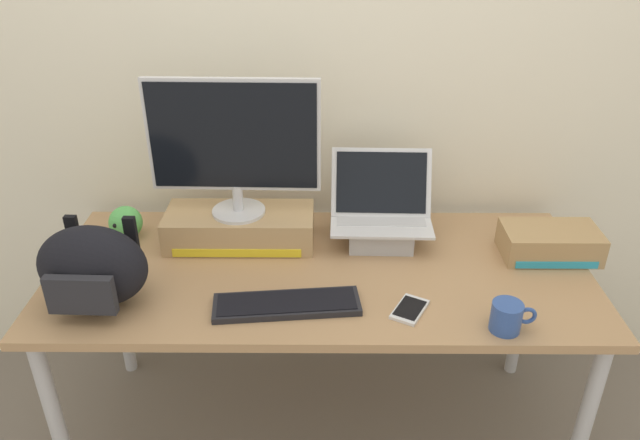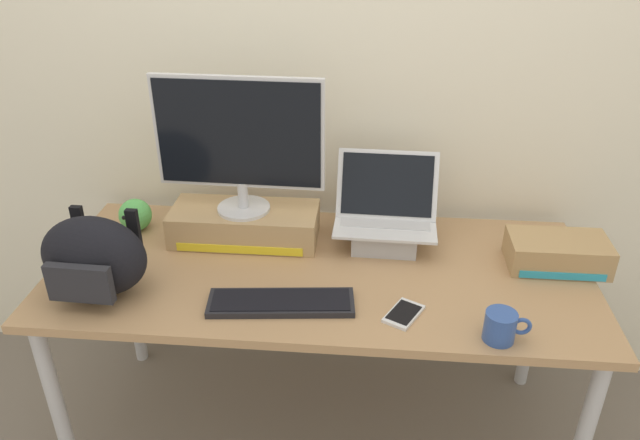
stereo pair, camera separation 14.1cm
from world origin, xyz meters
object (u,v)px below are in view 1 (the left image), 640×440
Objects in this scene: plush_toy at (126,222)px; cell_phone at (410,309)px; open_laptop at (380,223)px; messenger_backpack at (93,267)px; external_keyboard at (287,304)px; desktop_monitor at (234,144)px; toner_box_yellow at (240,227)px; toner_box_cyan at (550,242)px; coffee_mug at (507,317)px.

cell_phone is at bearing -24.11° from plush_toy.
open_laptop is 0.96m from messenger_backpack.
external_keyboard is at bearing -153.91° from cell_phone.
desktop_monitor reaches higher than open_laptop.
desktop_monitor reaches higher than cell_phone.
desktop_monitor is 1.72× the size of messenger_backpack.
open_laptop is 0.42m from cell_phone.
toner_box_yellow is at bearing -176.61° from open_laptop.
desktop_monitor is 0.77m from cell_phone.
desktop_monitor is 0.56m from external_keyboard.
cell_phone is at bearing -80.72° from open_laptop.
toner_box_yellow is 0.41m from plush_toy.
plush_toy is at bearing 176.72° from desktop_monitor.
toner_box_yellow is 0.43m from external_keyboard.
toner_box_yellow is at bearing 89.52° from desktop_monitor.
desktop_monitor is at bearing 172.61° from cell_phone.
open_laptop is 2.31× the size of cell_phone.
toner_box_cyan is (0.57, -0.10, -0.02)m from open_laptop.
desktop_monitor is 1.26× the size of external_keyboard.
toner_box_yellow is 1.14× the size of external_keyboard.
messenger_backpack is at bearing -154.91° from open_laptop.
toner_box_yellow is at bearing 175.63° from toner_box_cyan.
toner_box_cyan is at bearing -8.29° from open_laptop.
toner_box_yellow is 0.32m from desktop_monitor.
coffee_mug is at bearing -121.74° from toner_box_cyan.
external_keyboard is at bearing -160.96° from toner_box_cyan.
messenger_backpack is 2.54× the size of coffee_mug.
messenger_backpack reaches higher than toner_box_yellow.
desktop_monitor reaches higher than messenger_backpack.
open_laptop reaches higher than plush_toy.
toner_box_yellow is 1.56× the size of messenger_backpack.
external_keyboard is 0.73m from plush_toy.
messenger_backpack is 1.48m from toner_box_cyan.
open_laptop is at bearing 126.22° from cell_phone.
plush_toy is (-1.23, 0.52, 0.01)m from coffee_mug.
desktop_monitor is at bearing 149.31° from coffee_mug.
plush_toy is (-0.91, 0.02, -0.01)m from open_laptop.
toner_box_cyan is (1.06, -0.08, -0.32)m from desktop_monitor.
external_keyboard is 0.93m from toner_box_cyan.
external_keyboard is (0.18, -0.38, -0.05)m from toner_box_yellow.
messenger_backpack is at bearing 172.59° from external_keyboard.
toner_box_cyan is at bearing 60.30° from cell_phone.
desktop_monitor is at bearing -91.82° from toner_box_yellow.
external_keyboard reaches higher than cell_phone.
coffee_mug is (0.63, -0.10, 0.03)m from external_keyboard.
toner_box_yellow reaches higher than coffee_mug.
plush_toy is (-0.60, 0.42, 0.05)m from external_keyboard.
open_laptop is at bearing 122.50° from coffee_mug.
external_keyboard is 1.41× the size of toner_box_cyan.
open_laptop is 3.01× the size of plush_toy.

